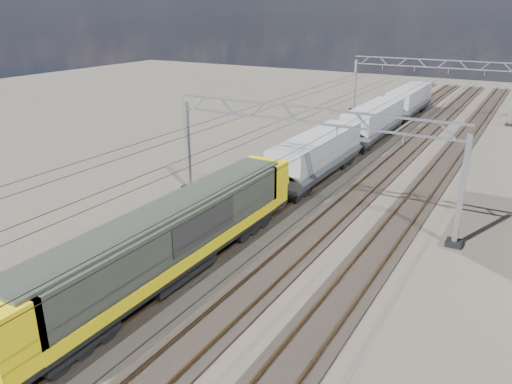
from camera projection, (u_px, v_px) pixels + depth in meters
The scene contains 12 objects.
ground at pixel (276, 236), 29.96m from camera, with size 160.00×160.00×0.00m, color black.
track_outer_west at pixel (195, 215), 32.76m from camera, with size 2.60×140.00×0.30m.
track_loco at pixel (247, 228), 30.88m from camera, with size 2.60×140.00×0.30m.
track_inner_east at pixel (306, 242), 28.99m from camera, with size 2.60×140.00×0.30m.
track_outer_east at pixel (373, 258), 27.11m from camera, with size 2.60×140.00×0.30m.
catenary_gantry_mid at pixel (306, 157), 31.85m from camera, with size 19.90×0.90×7.11m.
catenary_gantry_far at pixel (429, 86), 61.07m from camera, with size 19.90×0.90×7.11m.
overhead_wires at pixel (331, 117), 34.46m from camera, with size 12.03×140.00×0.53m.
locomotive at pixel (171, 238), 24.28m from camera, with size 2.76×21.10×3.62m.
hopper_wagon_lead at pixel (317, 154), 38.67m from camera, with size 3.38×13.00×3.25m.
hopper_wagon_mid at pixel (374, 120), 50.19m from camera, with size 3.38×13.00×3.25m.
hopper_wagon_third at pixel (409, 100), 61.72m from camera, with size 3.38×13.00×3.25m.
Camera 1 is at (12.63, -24.12, 12.83)m, focal length 35.00 mm.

